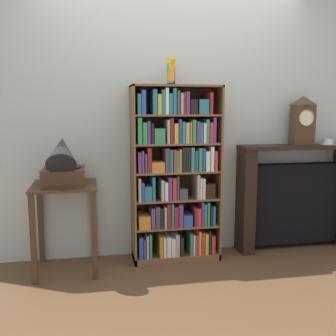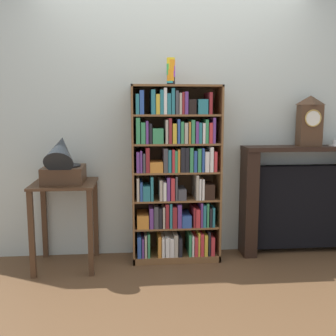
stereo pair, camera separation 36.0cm
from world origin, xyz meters
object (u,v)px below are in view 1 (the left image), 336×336
object	(u,v)px
bookshelf	(175,178)
fireplace_mantel	(295,198)
cup_stack	(171,72)
gramophone	(63,164)
teacup_with_saucer	(328,142)
side_table_left	(65,206)
mantel_clock	(303,121)

from	to	relation	value
bookshelf	fireplace_mantel	bearing A→B (deg)	3.09
cup_stack	fireplace_mantel	bearing A→B (deg)	3.33
gramophone	teacup_with_saucer	distance (m)	2.57
side_table_left	gramophone	bearing A→B (deg)	-90.00
cup_stack	fireplace_mantel	xyz separation A→B (m)	(1.29, 0.08, -1.21)
gramophone	teacup_with_saucer	size ratio (longest dim) A/B	3.12
teacup_with_saucer	bookshelf	bearing A→B (deg)	-178.40
mantel_clock	teacup_with_saucer	bearing A→B (deg)	0.45
side_table_left	fireplace_mantel	bearing A→B (deg)	4.04
teacup_with_saucer	mantel_clock	bearing A→B (deg)	-179.55
mantel_clock	teacup_with_saucer	xyz separation A→B (m)	(0.29, 0.00, -0.21)
cup_stack	teacup_with_saucer	world-z (taller)	cup_stack
teacup_with_saucer	fireplace_mantel	bearing A→B (deg)	175.79
cup_stack	side_table_left	bearing A→B (deg)	-174.99
fireplace_mantel	mantel_clock	distance (m)	0.78
bookshelf	teacup_with_saucer	bearing A→B (deg)	1.60
fireplace_mantel	teacup_with_saucer	xyz separation A→B (m)	(0.32, -0.02, 0.56)
fireplace_mantel	mantel_clock	size ratio (longest dim) A/B	2.50
bookshelf	gramophone	world-z (taller)	bookshelf
mantel_clock	cup_stack	bearing A→B (deg)	-177.86
side_table_left	teacup_with_saucer	world-z (taller)	teacup_with_saucer
gramophone	bookshelf	bearing A→B (deg)	8.47
fireplace_mantel	side_table_left	bearing A→B (deg)	-175.96
bookshelf	gramophone	xyz separation A→B (m)	(-0.99, -0.15, 0.17)
side_table_left	fireplace_mantel	size ratio (longest dim) A/B	0.65
side_table_left	mantel_clock	xyz separation A→B (m)	(2.27, 0.13, 0.72)
fireplace_mantel	bookshelf	bearing A→B (deg)	-176.91
cup_stack	bookshelf	bearing A→B (deg)	10.14
cup_stack	gramophone	size ratio (longest dim) A/B	0.48
fireplace_mantel	teacup_with_saucer	world-z (taller)	teacup_with_saucer
fireplace_mantel	mantel_clock	world-z (taller)	mantel_clock
cup_stack	mantel_clock	world-z (taller)	cup_stack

